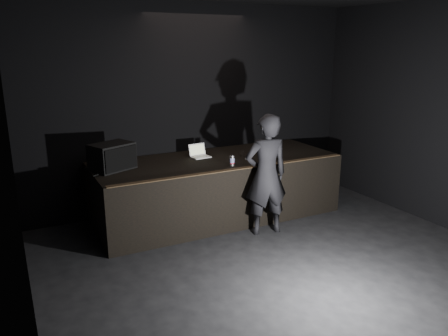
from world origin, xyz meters
TOP-DOWN VIEW (x-y plane):
  - ground at (0.00, 0.00)m, footprint 7.00×7.00m
  - room_walls at (0.00, 0.00)m, footprint 6.10×7.10m
  - stage_riser at (0.00, 2.73)m, footprint 4.00×1.50m
  - riser_lip at (0.00, 2.02)m, footprint 3.92×0.10m
  - stage_monitor at (-1.67, 2.85)m, footprint 0.71×0.63m
  - cable at (-1.63, 2.83)m, footprint 0.78×0.48m
  - laptop at (-0.20, 2.98)m, footprint 0.32×0.30m
  - beer_can at (0.01, 2.20)m, footprint 0.07×0.07m
  - plastic_cup at (0.47, 2.69)m, footprint 0.07×0.07m
  - wii_remote at (0.42, 2.38)m, footprint 0.07×0.16m
  - person at (0.36, 1.78)m, footprint 0.73×0.53m

SIDE VIEW (x-z plane):
  - ground at x=0.00m, z-range 0.00..0.00m
  - stage_riser at x=0.00m, z-range 0.00..1.00m
  - person at x=0.36m, z-range 0.00..1.85m
  - riser_lip at x=0.00m, z-range 1.00..1.01m
  - cable at x=-1.63m, z-range 1.00..1.02m
  - wii_remote at x=0.42m, z-range 1.00..1.03m
  - plastic_cup at x=0.47m, z-range 1.00..1.09m
  - laptop at x=-0.20m, z-range 0.95..1.16m
  - beer_can at x=0.01m, z-range 1.00..1.17m
  - stage_monitor at x=-1.67m, z-range 1.00..1.40m
  - room_walls at x=0.00m, z-range 0.26..3.78m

